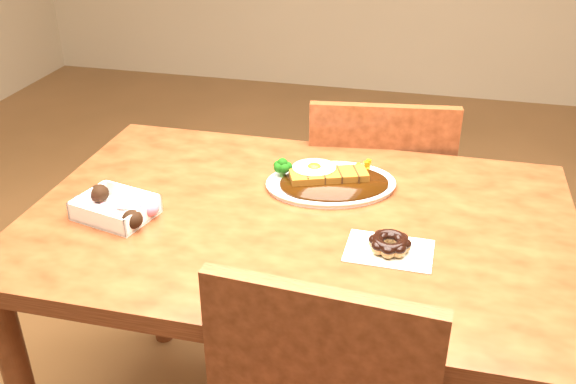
% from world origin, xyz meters
% --- Properties ---
extents(table, '(1.20, 0.80, 0.75)m').
position_xyz_m(table, '(0.00, 0.00, 0.65)').
color(table, '#4A200E').
rests_on(table, ground).
extents(chair_far, '(0.47, 0.47, 0.87)m').
position_xyz_m(chair_far, '(0.12, 0.54, 0.48)').
color(chair_far, '#4A200E').
rests_on(chair_far, ground).
extents(katsu_curry_plate, '(0.36, 0.30, 0.06)m').
position_xyz_m(katsu_curry_plate, '(0.04, 0.15, 0.77)').
color(katsu_curry_plate, white).
rests_on(katsu_curry_plate, table).
extents(donut_box, '(0.20, 0.16, 0.05)m').
position_xyz_m(donut_box, '(-0.39, -0.10, 0.77)').
color(donut_box, white).
rests_on(donut_box, table).
extents(pon_de_ring, '(0.18, 0.13, 0.03)m').
position_xyz_m(pon_de_ring, '(0.21, -0.09, 0.77)').
color(pon_de_ring, silver).
rests_on(pon_de_ring, table).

